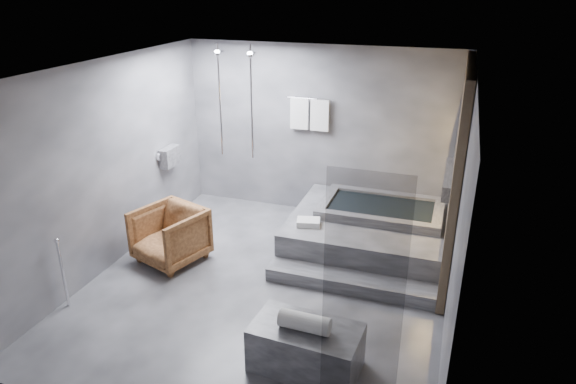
% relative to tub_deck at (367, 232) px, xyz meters
% --- Properties ---
extents(room, '(5.00, 5.04, 2.82)m').
position_rel_tub_deck_xyz_m(room, '(-0.65, -1.21, 1.48)').
color(room, '#333335').
rests_on(room, ground).
extents(tub_deck, '(2.20, 2.00, 0.50)m').
position_rel_tub_deck_xyz_m(tub_deck, '(0.00, 0.00, 0.00)').
color(tub_deck, '#38383B').
rests_on(tub_deck, ground).
extents(tub_step, '(2.20, 0.36, 0.18)m').
position_rel_tub_deck_xyz_m(tub_step, '(0.00, -1.18, -0.16)').
color(tub_step, '#38383B').
rests_on(tub_step, ground).
extents(concrete_bench, '(1.14, 0.68, 0.49)m').
position_rel_tub_deck_xyz_m(concrete_bench, '(-0.12, -2.76, -0.00)').
color(concrete_bench, '#333436').
rests_on(concrete_bench, ground).
extents(driftwood_chair, '(1.08, 1.09, 0.79)m').
position_rel_tub_deck_xyz_m(driftwood_chair, '(-2.56, -1.27, 0.14)').
color(driftwood_chair, '#462511').
rests_on(driftwood_chair, ground).
extents(rolled_towel, '(0.52, 0.20, 0.19)m').
position_rel_tub_deck_xyz_m(rolled_towel, '(-0.13, -2.80, 0.34)').
color(rolled_towel, silver).
rests_on(rolled_towel, concrete_bench).
extents(deck_towel, '(0.37, 0.30, 0.09)m').
position_rel_tub_deck_xyz_m(deck_towel, '(-0.75, -0.54, 0.29)').
color(deck_towel, silver).
rests_on(deck_towel, tub_deck).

